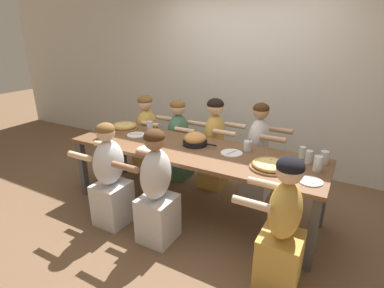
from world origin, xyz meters
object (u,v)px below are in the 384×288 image
Objects in this scene: drinking_glass_e at (302,153)px; diner_near_right at (282,230)px; diner_far_midright at (258,156)px; drinking_glass_b at (150,127)px; diner_near_center at (156,192)px; diner_far_midleft at (179,143)px; drinking_glass_d at (309,158)px; drinking_glass_a at (101,133)px; drinking_glass_g at (110,133)px; empty_plate_b at (232,153)px; drinking_glass_f at (324,158)px; empty_plate_a at (136,135)px; empty_plate_c at (147,149)px; empty_plate_d at (310,181)px; cocktail_glass_blue at (248,146)px; pizza_board_second at (124,126)px; diner_far_center at (214,147)px; diner_near_midleft at (110,180)px; pizza_board_main at (270,165)px; skillet_bowl at (195,140)px; drinking_glass_c at (318,165)px; diner_far_left at (147,136)px.

diner_near_right reaches higher than drinking_glass_e.
diner_far_midright reaches higher than drinking_glass_e.
diner_near_center reaches higher than drinking_glass_b.
drinking_glass_d is at bearing 75.61° from diner_far_midleft.
drinking_glass_g is (0.09, 0.06, 0.00)m from drinking_glass_a.
diner_near_center is (-0.57, -1.27, -0.02)m from diner_far_midright.
empty_plate_b is 0.20× the size of diner_far_midleft.
drinking_glass_f is at bearing -10.01° from drinking_glass_e.
drinking_glass_a is at bearing -168.81° from drinking_glass_f.
drinking_glass_d is at bearing -154.27° from drinking_glass_f.
drinking_glass_a is 0.96× the size of drinking_glass_d.
diner_near_center is at bearing -122.85° from empty_plate_b.
drinking_glass_b is 1.00× the size of drinking_glass_f.
empty_plate_b is at bearing 60.14° from diner_far_midleft.
drinking_glass_a is 0.98× the size of drinking_glass_b.
diner_near_center reaches higher than drinking_glass_f.
empty_plate_c is (0.40, -0.32, 0.00)m from empty_plate_a.
empty_plate_c is 0.95m from diner_far_midleft.
empty_plate_b is 1.79× the size of drinking_glass_b.
empty_plate_d is 0.81m from cocktail_glass_blue.
diner_far_center is (1.08, 0.45, -0.23)m from pizza_board_second.
diner_near_midleft is at bearing -58.59° from pizza_board_second.
cocktail_glass_blue is 0.74m from drinking_glass_f.
pizza_board_main is 2.98× the size of drinking_glass_b.
cocktail_glass_blue is at bearing 11.06° from skillet_bowl.
drinking_glass_g is at bearing -51.45° from diner_far_center.
drinking_glass_f is 0.11× the size of diner_near_midleft.
drinking_glass_a is at bearing -51.88° from diner_far_center.
empty_plate_b is (1.53, -0.12, -0.03)m from pizza_board_second.
empty_plate_d is 0.17× the size of diner_far_midright.
diner_near_right is at bearing 42.31° from diner_far_center.
diner_far_center is at bearing 159.52° from drinking_glass_d.
diner_near_midleft is (-1.15, -0.86, -0.29)m from cocktail_glass_blue.
diner_far_center is 1.06× the size of diner_near_midleft.
diner_near_midleft is (-1.86, -0.69, -0.30)m from drinking_glass_c.
drinking_glass_b is at bearing 177.47° from drinking_glass_d.
pizza_board_second is 2.99× the size of drinking_glass_e.
drinking_glass_f reaches higher than drinking_glass_e.
skillet_bowl is 0.79m from empty_plate_a.
pizza_board_second reaches higher than empty_plate_c.
pizza_board_main is at bearing 63.05° from diner_far_midleft.
empty_plate_d is at bearing -13.47° from drinking_glass_b.
drinking_glass_d is at bearing -1.62° from diner_near_right.
diner_far_left is (-1.64, -0.00, -0.02)m from diner_far_midright.
pizza_board_main is at bearing -159.47° from drinking_glass_c.
drinking_glass_f is 1.61m from diner_near_center.
diner_far_midleft is (-1.43, 0.73, -0.27)m from pizza_board_main.
skillet_bowl is at bearing 177.35° from drinking_glass_c.
diner_near_center is at bearing -160.96° from empty_plate_d.
diner_far_left is at bearing 166.06° from drinking_glass_c.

